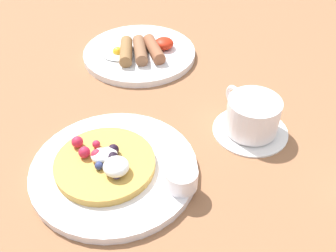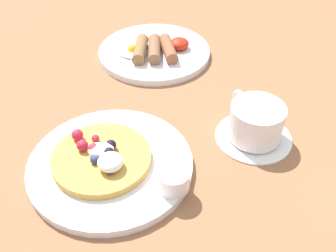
% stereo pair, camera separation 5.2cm
% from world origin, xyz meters
% --- Properties ---
extents(ground_plane, '(1.75, 1.58, 0.03)m').
position_xyz_m(ground_plane, '(0.00, 0.00, -0.01)').
color(ground_plane, '#8E5D3D').
extents(pancake_plate, '(0.25, 0.25, 0.01)m').
position_xyz_m(pancake_plate, '(-0.04, -0.08, 0.01)').
color(pancake_plate, white).
rests_on(pancake_plate, ground_plane).
extents(pancake_with_berries, '(0.15, 0.15, 0.03)m').
position_xyz_m(pancake_with_berries, '(-0.05, -0.09, 0.02)').
color(pancake_with_berries, gold).
rests_on(pancake_with_berries, pancake_plate).
extents(syrup_ramekin, '(0.05, 0.05, 0.03)m').
position_xyz_m(syrup_ramekin, '(0.06, -0.08, 0.03)').
color(syrup_ramekin, white).
rests_on(syrup_ramekin, pancake_plate).
extents(breakfast_plate, '(0.24, 0.24, 0.01)m').
position_xyz_m(breakfast_plate, '(-0.15, 0.23, 0.01)').
color(breakfast_plate, white).
rests_on(breakfast_plate, ground_plane).
extents(fried_breakfast, '(0.14, 0.13, 0.03)m').
position_xyz_m(fried_breakfast, '(-0.14, 0.22, 0.02)').
color(fried_breakfast, brown).
rests_on(fried_breakfast, breakfast_plate).
extents(coffee_saucer, '(0.13, 0.13, 0.01)m').
position_xyz_m(coffee_saucer, '(0.12, 0.09, 0.00)').
color(coffee_saucer, white).
rests_on(coffee_saucer, ground_plane).
extents(coffee_cup, '(0.10, 0.09, 0.06)m').
position_xyz_m(coffee_cup, '(0.12, 0.09, 0.04)').
color(coffee_cup, white).
rests_on(coffee_cup, coffee_saucer).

